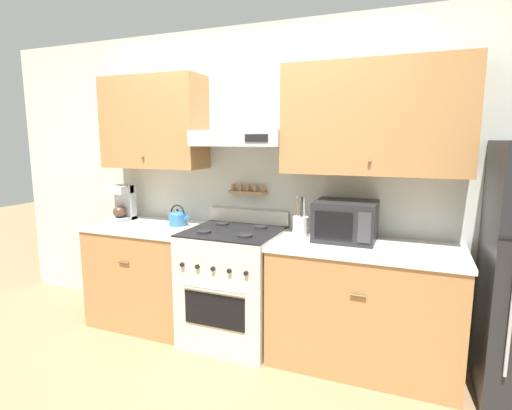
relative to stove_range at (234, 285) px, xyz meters
name	(u,v)px	position (x,y,z in m)	size (l,w,h in m)	color
ground_plane	(217,357)	(0.00, -0.31, -0.46)	(16.00, 16.00, 0.00)	#937551
wall_back	(257,161)	(0.08, 0.31, 0.99)	(5.20, 0.46, 2.55)	silver
counter_left	(150,273)	(-0.84, 0.02, -0.02)	(0.95, 0.67, 0.89)	#AD7A47
counter_right	(363,305)	(1.02, 0.02, -0.02)	(1.32, 0.67, 0.89)	#AD7A47
stove_range	(234,285)	(0.00, 0.00, 0.00)	(0.72, 0.70, 1.03)	beige
tea_kettle	(178,218)	(-0.58, 0.10, 0.50)	(0.20, 0.16, 0.18)	teal
coffee_maker	(123,203)	(-1.19, 0.13, 0.59)	(0.19, 0.21, 0.32)	#ADAFB5
microwave	(345,221)	(0.86, 0.12, 0.57)	(0.44, 0.37, 0.29)	#232326
utensil_crock	(300,226)	(0.52, 0.10, 0.51)	(0.12, 0.12, 0.31)	silver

